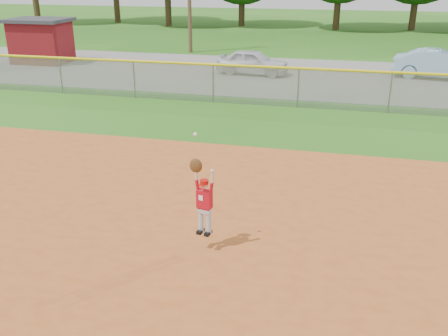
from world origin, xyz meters
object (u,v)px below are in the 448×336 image
at_px(car_white_a, 253,62).
at_px(car_blue, 439,64).
at_px(utility_shed, 41,41).
at_px(ballplayer, 203,198).

bearing_deg(car_white_a, car_blue, -77.20).
xyz_separation_m(car_white_a, utility_shed, (-12.09, 0.56, 0.60)).
distance_m(car_white_a, car_blue, 8.89).
bearing_deg(utility_shed, car_blue, 1.37).
xyz_separation_m(car_white_a, ballplayer, (2.21, -16.74, 0.46)).
bearing_deg(car_blue, car_white_a, 106.42).
bearing_deg(car_white_a, utility_shed, 93.33).
bearing_deg(car_white_a, ballplayer, -166.51).
distance_m(car_white_a, ballplayer, 16.89).
bearing_deg(utility_shed, ballplayer, -50.41).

